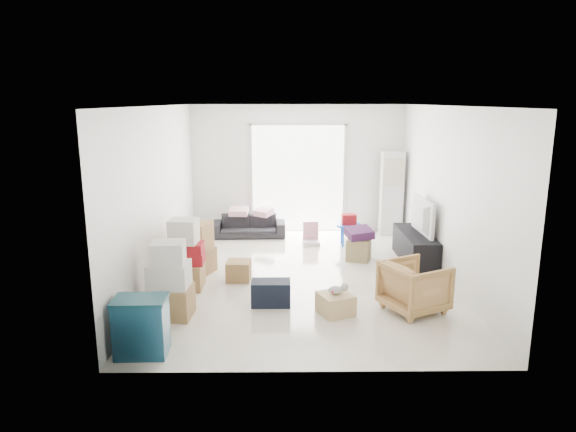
{
  "coord_description": "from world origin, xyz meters",
  "views": [
    {
      "loc": [
        -0.33,
        -7.88,
        2.78
      ],
      "look_at": [
        -0.24,
        0.2,
        0.95
      ],
      "focal_mm": 32.0,
      "sensor_mm": 36.0,
      "label": 1
    }
  ],
  "objects_px": {
    "tv_console": "(415,247)",
    "sofa": "(249,223)",
    "kids_table": "(349,223)",
    "armchair": "(415,284)",
    "storage_bins": "(141,326)",
    "ottoman": "(359,249)",
    "television": "(416,229)",
    "ac_tower": "(391,194)",
    "wood_crate": "(336,304)"
  },
  "relations": [
    {
      "from": "tv_console",
      "to": "television",
      "type": "distance_m",
      "value": 0.33
    },
    {
      "from": "tv_console",
      "to": "ottoman",
      "type": "xyz_separation_m",
      "value": [
        -0.98,
        0.1,
        -0.06
      ]
    },
    {
      "from": "ac_tower",
      "to": "television",
      "type": "height_order",
      "value": "ac_tower"
    },
    {
      "from": "television",
      "to": "storage_bins",
      "type": "height_order",
      "value": "storage_bins"
    },
    {
      "from": "sofa",
      "to": "kids_table",
      "type": "relative_size",
      "value": 2.42
    },
    {
      "from": "tv_console",
      "to": "television",
      "type": "height_order",
      "value": "television"
    },
    {
      "from": "television",
      "to": "ottoman",
      "type": "distance_m",
      "value": 1.06
    },
    {
      "from": "television",
      "to": "storage_bins",
      "type": "xyz_separation_m",
      "value": [
        -3.9,
        -3.35,
        -0.25
      ]
    },
    {
      "from": "television",
      "to": "wood_crate",
      "type": "height_order",
      "value": "television"
    },
    {
      "from": "tv_console",
      "to": "kids_table",
      "type": "height_order",
      "value": "kids_table"
    },
    {
      "from": "television",
      "to": "kids_table",
      "type": "xyz_separation_m",
      "value": [
        -1.04,
        1.05,
        -0.14
      ]
    },
    {
      "from": "sofa",
      "to": "kids_table",
      "type": "height_order",
      "value": "kids_table"
    },
    {
      "from": "ac_tower",
      "to": "tv_console",
      "type": "relative_size",
      "value": 1.13
    },
    {
      "from": "storage_bins",
      "to": "armchair",
      "type": "bearing_deg",
      "value": 19.51
    },
    {
      "from": "tv_console",
      "to": "ottoman",
      "type": "relative_size",
      "value": 3.99
    },
    {
      "from": "television",
      "to": "sofa",
      "type": "distance_m",
      "value": 3.51
    },
    {
      "from": "armchair",
      "to": "kids_table",
      "type": "bearing_deg",
      "value": -18.27
    },
    {
      "from": "ac_tower",
      "to": "television",
      "type": "distance_m",
      "value": 1.92
    },
    {
      "from": "storage_bins",
      "to": "kids_table",
      "type": "height_order",
      "value": "storage_bins"
    },
    {
      "from": "television",
      "to": "wood_crate",
      "type": "xyz_separation_m",
      "value": [
        -1.63,
        -2.25,
        -0.45
      ]
    },
    {
      "from": "armchair",
      "to": "ottoman",
      "type": "relative_size",
      "value": 1.93
    },
    {
      "from": "ac_tower",
      "to": "wood_crate",
      "type": "xyz_separation_m",
      "value": [
        -1.58,
        -4.15,
        -0.74
      ]
    },
    {
      "from": "kids_table",
      "to": "tv_console",
      "type": "bearing_deg",
      "value": -45.27
    },
    {
      "from": "armchair",
      "to": "storage_bins",
      "type": "distance_m",
      "value": 3.54
    },
    {
      "from": "television",
      "to": "kids_table",
      "type": "distance_m",
      "value": 1.48
    },
    {
      "from": "tv_console",
      "to": "storage_bins",
      "type": "height_order",
      "value": "storage_bins"
    },
    {
      "from": "ac_tower",
      "to": "kids_table",
      "type": "bearing_deg",
      "value": -139.55
    },
    {
      "from": "ac_tower",
      "to": "armchair",
      "type": "distance_m",
      "value": 4.12
    },
    {
      "from": "ac_tower",
      "to": "kids_table",
      "type": "height_order",
      "value": "ac_tower"
    },
    {
      "from": "storage_bins",
      "to": "kids_table",
      "type": "bearing_deg",
      "value": 56.97
    },
    {
      "from": "sofa",
      "to": "ottoman",
      "type": "relative_size",
      "value": 3.88
    },
    {
      "from": "tv_console",
      "to": "storage_bins",
      "type": "distance_m",
      "value": 5.14
    },
    {
      "from": "ac_tower",
      "to": "storage_bins",
      "type": "height_order",
      "value": "ac_tower"
    },
    {
      "from": "tv_console",
      "to": "armchair",
      "type": "height_order",
      "value": "armchair"
    },
    {
      "from": "ac_tower",
      "to": "ottoman",
      "type": "xyz_separation_m",
      "value": [
        -0.93,
        -1.79,
        -0.68
      ]
    },
    {
      "from": "tv_console",
      "to": "sofa",
      "type": "height_order",
      "value": "sofa"
    },
    {
      "from": "television",
      "to": "ottoman",
      "type": "height_order",
      "value": "television"
    },
    {
      "from": "armchair",
      "to": "wood_crate",
      "type": "xyz_separation_m",
      "value": [
        -1.07,
        -0.08,
        -0.24
      ]
    },
    {
      "from": "tv_console",
      "to": "sofa",
      "type": "bearing_deg",
      "value": 150.14
    },
    {
      "from": "tv_console",
      "to": "ottoman",
      "type": "bearing_deg",
      "value": 173.95
    },
    {
      "from": "storage_bins",
      "to": "kids_table",
      "type": "xyz_separation_m",
      "value": [
        2.86,
        4.4,
        0.11
      ]
    },
    {
      "from": "ac_tower",
      "to": "storage_bins",
      "type": "distance_m",
      "value": 6.53
    },
    {
      "from": "ac_tower",
      "to": "sofa",
      "type": "distance_m",
      "value": 3.05
    },
    {
      "from": "ottoman",
      "to": "wood_crate",
      "type": "distance_m",
      "value": 2.44
    },
    {
      "from": "storage_bins",
      "to": "tv_console",
      "type": "bearing_deg",
      "value": 40.67
    },
    {
      "from": "armchair",
      "to": "wood_crate",
      "type": "relative_size",
      "value": 1.82
    },
    {
      "from": "armchair",
      "to": "storage_bins",
      "type": "height_order",
      "value": "armchair"
    },
    {
      "from": "armchair",
      "to": "tv_console",
      "type": "bearing_deg",
      "value": -41.23
    },
    {
      "from": "ac_tower",
      "to": "sofa",
      "type": "relative_size",
      "value": 1.16
    },
    {
      "from": "ac_tower",
      "to": "wood_crate",
      "type": "distance_m",
      "value": 4.5
    }
  ]
}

